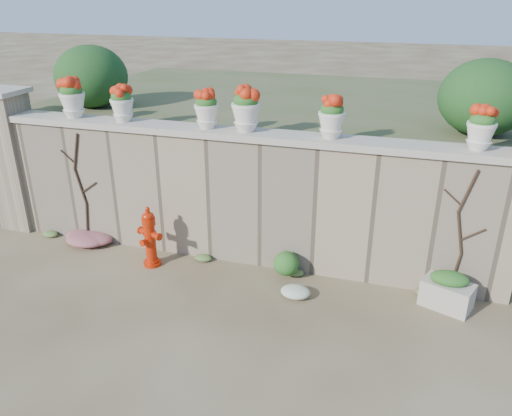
% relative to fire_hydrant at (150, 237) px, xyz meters
% --- Properties ---
extents(ground, '(80.00, 80.00, 0.00)m').
position_rel_fire_hydrant_xyz_m(ground, '(1.22, -1.15, -0.50)').
color(ground, '#4F3D27').
rests_on(ground, ground).
extents(stone_wall, '(8.00, 0.40, 2.00)m').
position_rel_fire_hydrant_xyz_m(stone_wall, '(1.22, 0.65, 0.50)').
color(stone_wall, '#8D785E').
rests_on(stone_wall, ground).
extents(wall_cap, '(8.10, 0.52, 0.10)m').
position_rel_fire_hydrant_xyz_m(wall_cap, '(1.22, 0.65, 1.55)').
color(wall_cap, '#B7AE9A').
rests_on(wall_cap, stone_wall).
extents(gate_pillar, '(0.72, 0.72, 2.48)m').
position_rel_fire_hydrant_xyz_m(gate_pillar, '(-2.93, 0.65, 0.76)').
color(gate_pillar, '#8D785E').
rests_on(gate_pillar, ground).
extents(raised_fill, '(9.00, 6.00, 2.00)m').
position_rel_fire_hydrant_xyz_m(raised_fill, '(1.22, 3.85, 0.50)').
color(raised_fill, '#384C23').
rests_on(raised_fill, ground).
extents(back_shrub_left, '(1.30, 1.30, 1.10)m').
position_rel_fire_hydrant_xyz_m(back_shrub_left, '(-1.98, 1.85, 2.05)').
color(back_shrub_left, '#143814').
rests_on(back_shrub_left, raised_fill).
extents(back_shrub_right, '(1.30, 1.30, 1.10)m').
position_rel_fire_hydrant_xyz_m(back_shrub_right, '(4.62, 1.85, 2.05)').
color(back_shrub_right, '#143814').
rests_on(back_shrub_right, raised_fill).
extents(vine_left, '(0.60, 0.04, 1.91)m').
position_rel_fire_hydrant_xyz_m(vine_left, '(-1.45, 0.43, 0.50)').
color(vine_left, black).
rests_on(vine_left, ground).
extents(vine_right, '(0.60, 0.04, 1.91)m').
position_rel_fire_hydrant_xyz_m(vine_right, '(4.45, 0.43, 0.50)').
color(vine_right, black).
rests_on(vine_right, ground).
extents(fire_hydrant, '(0.43, 0.30, 0.98)m').
position_rel_fire_hydrant_xyz_m(fire_hydrant, '(0.00, 0.00, 0.00)').
color(fire_hydrant, '#B31F06').
rests_on(fire_hydrant, ground).
extents(planter_box, '(0.74, 0.59, 0.54)m').
position_rel_fire_hydrant_xyz_m(planter_box, '(4.38, 0.16, -0.25)').
color(planter_box, '#B7AE9A').
rests_on(planter_box, ground).
extents(green_shrub, '(0.61, 0.55, 0.58)m').
position_rel_fire_hydrant_xyz_m(green_shrub, '(2.05, 0.23, -0.20)').
color(green_shrub, '#1E5119').
rests_on(green_shrub, ground).
extents(magenta_clump, '(0.90, 0.60, 0.24)m').
position_rel_fire_hydrant_xyz_m(magenta_clump, '(-1.43, 0.30, -0.38)').
color(magenta_clump, '#CA286E').
rests_on(magenta_clump, ground).
extents(white_flowers, '(0.54, 0.43, 0.19)m').
position_rel_fire_hydrant_xyz_m(white_flowers, '(2.41, -0.21, -0.40)').
color(white_flowers, white).
rests_on(white_flowers, ground).
extents(urn_pot_0, '(0.40, 0.40, 0.63)m').
position_rel_fire_hydrant_xyz_m(urn_pot_0, '(-1.54, 0.65, 1.92)').
color(urn_pot_0, silver).
rests_on(urn_pot_0, wall_cap).
extents(urn_pot_1, '(0.36, 0.36, 0.56)m').
position_rel_fire_hydrant_xyz_m(urn_pot_1, '(-0.65, 0.65, 1.88)').
color(urn_pot_1, silver).
rests_on(urn_pot_1, wall_cap).
extents(urn_pot_2, '(0.36, 0.36, 0.57)m').
position_rel_fire_hydrant_xyz_m(urn_pot_2, '(0.75, 0.65, 1.88)').
color(urn_pot_2, silver).
rests_on(urn_pot_2, wall_cap).
extents(urn_pot_3, '(0.42, 0.42, 0.65)m').
position_rel_fire_hydrant_xyz_m(urn_pot_3, '(1.36, 0.65, 1.93)').
color(urn_pot_3, silver).
rests_on(urn_pot_3, wall_cap).
extents(urn_pot_4, '(0.37, 0.37, 0.58)m').
position_rel_fire_hydrant_xyz_m(urn_pot_4, '(2.60, 0.65, 1.89)').
color(urn_pot_4, silver).
rests_on(urn_pot_4, wall_cap).
extents(urn_pot_5, '(0.36, 0.36, 0.57)m').
position_rel_fire_hydrant_xyz_m(urn_pot_5, '(4.49, 0.65, 1.89)').
color(urn_pot_5, silver).
rests_on(urn_pot_5, wall_cap).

